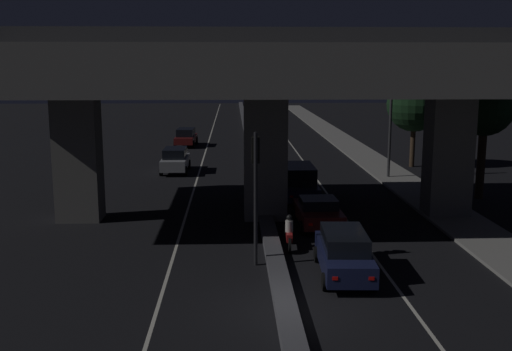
{
  "coord_description": "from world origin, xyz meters",
  "views": [
    {
      "loc": [
        -1.56,
        -17.04,
        7.37
      ],
      "look_at": [
        -0.25,
        16.39,
        1.16
      ],
      "focal_mm": 42.0,
      "sensor_mm": 36.0,
      "label": 1
    }
  ],
  "objects_px": {
    "traffic_light_left_of_median": "(256,175)",
    "car_silver_lead_oncoming": "(175,160)",
    "car_dark_blue_third": "(299,182)",
    "pedestrian_on_sidewalk": "(438,187)",
    "street_lamp": "(386,115)",
    "car_dark_blue_lead": "(344,253)",
    "car_dark_red_second": "(318,212)",
    "motorcycle_red_filtering_near": "(289,234)",
    "car_dark_red_second_oncoming": "(186,137)"
  },
  "relations": [
    {
      "from": "car_dark_blue_lead",
      "to": "pedestrian_on_sidewalk",
      "type": "xyz_separation_m",
      "value": [
        7.1,
        10.84,
        0.09
      ]
    },
    {
      "from": "car_dark_blue_third",
      "to": "pedestrian_on_sidewalk",
      "type": "bearing_deg",
      "value": -100.83
    },
    {
      "from": "street_lamp",
      "to": "pedestrian_on_sidewalk",
      "type": "xyz_separation_m",
      "value": [
        1.1,
        -7.26,
        -3.26
      ]
    },
    {
      "from": "car_dark_blue_lead",
      "to": "pedestrian_on_sidewalk",
      "type": "height_order",
      "value": "pedestrian_on_sidewalk"
    },
    {
      "from": "car_dark_red_second",
      "to": "pedestrian_on_sidewalk",
      "type": "xyz_separation_m",
      "value": [
        7.1,
        4.36,
        0.22
      ]
    },
    {
      "from": "street_lamp",
      "to": "car_dark_blue_third",
      "type": "bearing_deg",
      "value": -136.76
    },
    {
      "from": "street_lamp",
      "to": "car_dark_red_second_oncoming",
      "type": "relative_size",
      "value": 1.62
    },
    {
      "from": "motorcycle_red_filtering_near",
      "to": "street_lamp",
      "type": "bearing_deg",
      "value": -23.92
    },
    {
      "from": "car_dark_blue_lead",
      "to": "car_silver_lead_oncoming",
      "type": "relative_size",
      "value": 1.06
    },
    {
      "from": "car_dark_blue_third",
      "to": "car_dark_red_second_oncoming",
      "type": "xyz_separation_m",
      "value": [
        -7.93,
        22.43,
        -0.13
      ]
    },
    {
      "from": "traffic_light_left_of_median",
      "to": "car_silver_lead_oncoming",
      "type": "height_order",
      "value": "traffic_light_left_of_median"
    },
    {
      "from": "traffic_light_left_of_median",
      "to": "car_dark_blue_lead",
      "type": "xyz_separation_m",
      "value": [
        3.07,
        -1.32,
        -2.56
      ]
    },
    {
      "from": "car_dark_red_second_oncoming",
      "to": "car_dark_blue_third",
      "type": "bearing_deg",
      "value": 22.24
    },
    {
      "from": "street_lamp",
      "to": "car_dark_red_second",
      "type": "height_order",
      "value": "street_lamp"
    },
    {
      "from": "motorcycle_red_filtering_near",
      "to": "pedestrian_on_sidewalk",
      "type": "relative_size",
      "value": 1.27
    },
    {
      "from": "car_silver_lead_oncoming",
      "to": "car_dark_red_second_oncoming",
      "type": "distance_m",
      "value": 13.57
    },
    {
      "from": "traffic_light_left_of_median",
      "to": "car_dark_blue_lead",
      "type": "bearing_deg",
      "value": -23.28
    },
    {
      "from": "traffic_light_left_of_median",
      "to": "car_dark_blue_third",
      "type": "height_order",
      "value": "traffic_light_left_of_median"
    },
    {
      "from": "car_dark_blue_lead",
      "to": "car_dark_red_second",
      "type": "height_order",
      "value": "car_dark_blue_lead"
    },
    {
      "from": "car_dark_red_second",
      "to": "car_dark_blue_third",
      "type": "height_order",
      "value": "car_dark_blue_third"
    },
    {
      "from": "street_lamp",
      "to": "traffic_light_left_of_median",
      "type": "bearing_deg",
      "value": -118.4
    },
    {
      "from": "traffic_light_left_of_median",
      "to": "car_silver_lead_oncoming",
      "type": "bearing_deg",
      "value": 103.72
    },
    {
      "from": "traffic_light_left_of_median",
      "to": "motorcycle_red_filtering_near",
      "type": "distance_m",
      "value": 3.71
    },
    {
      "from": "car_dark_red_second_oncoming",
      "to": "car_dark_blue_lead",
      "type": "bearing_deg",
      "value": 16.06
    },
    {
      "from": "traffic_light_left_of_median",
      "to": "street_lamp",
      "type": "bearing_deg",
      "value": 61.6
    },
    {
      "from": "car_silver_lead_oncoming",
      "to": "pedestrian_on_sidewalk",
      "type": "height_order",
      "value": "pedestrian_on_sidewalk"
    },
    {
      "from": "car_silver_lead_oncoming",
      "to": "car_dark_red_second",
      "type": "bearing_deg",
      "value": 29.05
    },
    {
      "from": "car_dark_red_second",
      "to": "traffic_light_left_of_median",
      "type": "bearing_deg",
      "value": 147.83
    },
    {
      "from": "car_dark_blue_third",
      "to": "traffic_light_left_of_median",
      "type": "bearing_deg",
      "value": 165.29
    },
    {
      "from": "car_dark_red_second",
      "to": "car_silver_lead_oncoming",
      "type": "relative_size",
      "value": 0.95
    },
    {
      "from": "car_dark_blue_lead",
      "to": "car_dark_red_second_oncoming",
      "type": "bearing_deg",
      "value": 16.05
    },
    {
      "from": "pedestrian_on_sidewalk",
      "to": "car_silver_lead_oncoming",
      "type": "bearing_deg",
      "value": 145.66
    },
    {
      "from": "car_dark_blue_third",
      "to": "car_silver_lead_oncoming",
      "type": "relative_size",
      "value": 1.08
    },
    {
      "from": "car_dark_red_second",
      "to": "street_lamp",
      "type": "bearing_deg",
      "value": -28.66
    },
    {
      "from": "car_dark_blue_lead",
      "to": "car_dark_red_second_oncoming",
      "type": "height_order",
      "value": "car_dark_red_second_oncoming"
    },
    {
      "from": "car_dark_blue_lead",
      "to": "car_dark_blue_third",
      "type": "xyz_separation_m",
      "value": [
        -0.25,
        12.22,
        0.15
      ]
    },
    {
      "from": "street_lamp",
      "to": "motorcycle_red_filtering_near",
      "type": "xyz_separation_m",
      "value": [
        -7.63,
        -14.83,
        -3.59
      ]
    },
    {
      "from": "traffic_light_left_of_median",
      "to": "car_dark_red_second",
      "type": "height_order",
      "value": "traffic_light_left_of_median"
    },
    {
      "from": "motorcycle_red_filtering_near",
      "to": "car_dark_red_second",
      "type": "bearing_deg",
      "value": -23.64
    },
    {
      "from": "street_lamp",
      "to": "car_silver_lead_oncoming",
      "type": "xyz_separation_m",
      "value": [
        -13.9,
        2.99,
        -3.31
      ]
    },
    {
      "from": "car_dark_blue_third",
      "to": "car_dark_blue_lead",
      "type": "bearing_deg",
      "value": -179.02
    },
    {
      "from": "street_lamp",
      "to": "car_silver_lead_oncoming",
      "type": "distance_m",
      "value": 14.59
    },
    {
      "from": "car_dark_red_second_oncoming",
      "to": "pedestrian_on_sidewalk",
      "type": "height_order",
      "value": "pedestrian_on_sidewalk"
    },
    {
      "from": "motorcycle_red_filtering_near",
      "to": "car_dark_blue_third",
      "type": "bearing_deg",
      "value": -5.45
    },
    {
      "from": "motorcycle_red_filtering_near",
      "to": "pedestrian_on_sidewalk",
      "type": "distance_m",
      "value": 11.56
    },
    {
      "from": "street_lamp",
      "to": "car_dark_blue_third",
      "type": "xyz_separation_m",
      "value": [
        -6.25,
        -5.88,
        -3.19
      ]
    },
    {
      "from": "motorcycle_red_filtering_near",
      "to": "car_dark_red_second_oncoming",
      "type": "bearing_deg",
      "value": 15.09
    },
    {
      "from": "street_lamp",
      "to": "motorcycle_red_filtering_near",
      "type": "bearing_deg",
      "value": -117.22
    },
    {
      "from": "car_dark_blue_third",
      "to": "car_silver_lead_oncoming",
      "type": "xyz_separation_m",
      "value": [
        -7.64,
        8.87,
        -0.12
      ]
    },
    {
      "from": "street_lamp",
      "to": "car_dark_red_second",
      "type": "relative_size",
      "value": 1.74
    }
  ]
}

